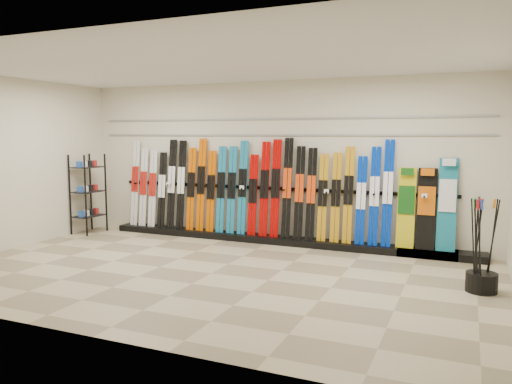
% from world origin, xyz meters
% --- Properties ---
extents(floor, '(8.00, 8.00, 0.00)m').
position_xyz_m(floor, '(0.00, 0.00, 0.00)').
color(floor, gray).
rests_on(floor, ground).
extents(back_wall, '(8.00, 0.00, 8.00)m').
position_xyz_m(back_wall, '(0.00, 2.50, 1.50)').
color(back_wall, beige).
rests_on(back_wall, floor).
extents(left_wall, '(0.00, 5.00, 5.00)m').
position_xyz_m(left_wall, '(-4.00, 0.00, 1.50)').
color(left_wall, beige).
rests_on(left_wall, floor).
extents(ceiling, '(8.00, 8.00, 0.00)m').
position_xyz_m(ceiling, '(0.00, 0.00, 3.00)').
color(ceiling, silver).
rests_on(ceiling, back_wall).
extents(ski_rack_base, '(8.00, 0.40, 0.12)m').
position_xyz_m(ski_rack_base, '(0.22, 2.28, 0.06)').
color(ski_rack_base, black).
rests_on(ski_rack_base, floor).
extents(skis, '(5.36, 0.22, 1.83)m').
position_xyz_m(skis, '(-0.45, 2.33, 0.96)').
color(skis, silver).
rests_on(skis, ski_rack_base).
extents(snowboards, '(0.93, 0.23, 1.51)m').
position_xyz_m(snowboards, '(2.78, 2.35, 0.82)').
color(snowboards, gold).
rests_on(snowboards, ski_rack_base).
extents(accessory_rack, '(0.40, 0.60, 1.61)m').
position_xyz_m(accessory_rack, '(-3.75, 1.70, 0.81)').
color(accessory_rack, black).
rests_on(accessory_rack, floor).
extents(pole_bin, '(0.39, 0.39, 0.25)m').
position_xyz_m(pole_bin, '(3.60, 0.60, 0.12)').
color(pole_bin, black).
rests_on(pole_bin, floor).
extents(ski_poles, '(0.35, 0.29, 1.18)m').
position_xyz_m(ski_poles, '(3.56, 0.61, 0.61)').
color(ski_poles, black).
rests_on(ski_poles, pole_bin).
extents(slatwall_rail_0, '(7.60, 0.02, 0.03)m').
position_xyz_m(slatwall_rail_0, '(0.00, 2.48, 2.00)').
color(slatwall_rail_0, gray).
rests_on(slatwall_rail_0, back_wall).
extents(slatwall_rail_1, '(7.60, 0.02, 0.03)m').
position_xyz_m(slatwall_rail_1, '(0.00, 2.48, 2.30)').
color(slatwall_rail_1, gray).
rests_on(slatwall_rail_1, back_wall).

